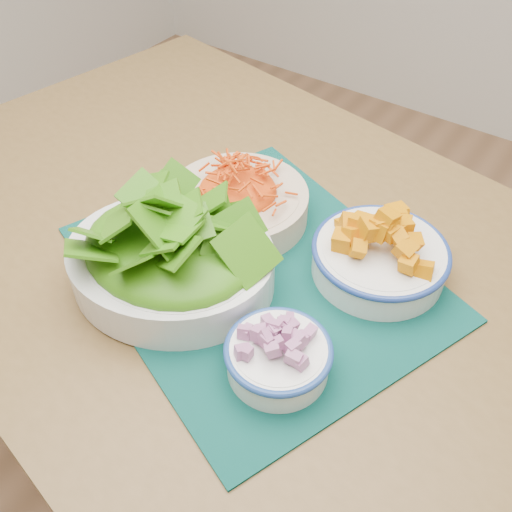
{
  "coord_description": "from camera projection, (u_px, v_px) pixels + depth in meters",
  "views": [
    {
      "loc": [
        0.45,
        -0.34,
        1.35
      ],
      "look_at": [
        0.12,
        0.13,
        0.78
      ],
      "focal_mm": 40.0,
      "sensor_mm": 36.0,
      "label": 1
    }
  ],
  "objects": [
    {
      "name": "ground",
      "position": [
        181.0,
        508.0,
        1.33
      ],
      "size": [
        4.0,
        4.0,
        0.0
      ],
      "primitive_type": "plane",
      "color": "#A0734D",
      "rests_on": "ground"
    },
    {
      "name": "table",
      "position": [
        234.0,
        275.0,
        0.96
      ],
      "size": [
        1.4,
        1.06,
        0.75
      ],
      "rotation": [
        0.0,
        0.0,
        -0.19
      ],
      "color": "brown",
      "rests_on": "ground"
    },
    {
      "name": "placemat",
      "position": [
        256.0,
        272.0,
        0.83
      ],
      "size": [
        0.62,
        0.56,
        0.0
      ],
      "primitive_type": "cube",
      "rotation": [
        0.0,
        0.0,
        -0.36
      ],
      "color": "#032A27",
      "rests_on": "table"
    },
    {
      "name": "carrot_bowl",
      "position": [
        238.0,
        196.0,
        0.89
      ],
      "size": [
        0.29,
        0.29,
        0.09
      ],
      "rotation": [
        0.0,
        0.0,
        -0.38
      ],
      "color": "beige",
      "rests_on": "placemat"
    },
    {
      "name": "squash_bowl",
      "position": [
        381.0,
        248.0,
        0.8
      ],
      "size": [
        0.25,
        0.25,
        0.1
      ],
      "rotation": [
        0.0,
        0.0,
        0.39
      ],
      "color": "white",
      "rests_on": "placemat"
    },
    {
      "name": "lettuce_bowl",
      "position": [
        170.0,
        250.0,
        0.78
      ],
      "size": [
        0.36,
        0.33,
        0.13
      ],
      "rotation": [
        0.0,
        0.0,
        0.34
      ],
      "color": "silver",
      "rests_on": "placemat"
    },
    {
      "name": "onion_bowl",
      "position": [
        278.0,
        353.0,
        0.69
      ],
      "size": [
        0.14,
        0.14,
        0.07
      ],
      "rotation": [
        0.0,
        0.0,
        -0.15
      ],
      "color": "white",
      "rests_on": "placemat"
    }
  ]
}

